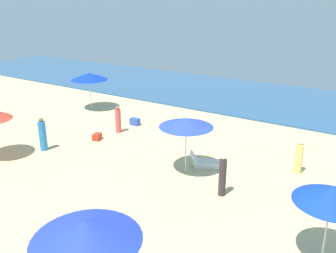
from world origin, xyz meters
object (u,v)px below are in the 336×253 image
object	(u,v)px
lounge_chair_4_0	(206,162)
beachgoer_1	(43,135)
beachgoer_0	(222,176)
beachgoer_3	(118,120)
umbrella_4	(186,123)
beachgoer_2	(299,158)
umbrella_5	(86,230)
cooler_box_0	(97,137)
cooler_box_1	(135,122)
umbrella_1	(89,76)
umbrella_2	(332,195)

from	to	relation	value
lounge_chair_4_0	beachgoer_1	size ratio (longest dim) A/B	0.94
beachgoer_0	beachgoer_3	size ratio (longest dim) A/B	1.10
umbrella_4	beachgoer_1	size ratio (longest dim) A/B	1.45
beachgoer_3	beachgoer_2	bearing A→B (deg)	38.82
umbrella_5	beachgoer_3	size ratio (longest dim) A/B	1.79
umbrella_4	lounge_chair_4_0	size ratio (longest dim) A/B	1.53
umbrella_4	beachgoer_0	distance (m)	2.79
umbrella_4	beachgoer_2	xyz separation A→B (m)	(4.17, 2.61, -1.58)
umbrella_5	beachgoer_2	world-z (taller)	umbrella_5
beachgoer_3	cooler_box_0	bearing A→B (deg)	-61.14
umbrella_4	cooler_box_1	bearing A→B (deg)	146.22
beachgoer_1	beachgoer_3	distance (m)	4.30
beachgoer_0	cooler_box_0	distance (m)	8.38
umbrella_1	beachgoer_0	size ratio (longest dim) A/B	1.48
beachgoer_2	umbrella_2	bearing A→B (deg)	15.66
lounge_chair_4_0	beachgoer_1	bearing A→B (deg)	82.11
umbrella_2	beachgoer_1	size ratio (longest dim) A/B	1.44
beachgoer_2	cooler_box_0	xyz separation A→B (m)	(-10.17, -1.80, -0.55)
umbrella_4	cooler_box_1	distance (m)	7.23
umbrella_5	umbrella_1	bearing A→B (deg)	134.07
umbrella_4	beachgoer_3	distance (m)	6.43
umbrella_5	beachgoer_0	bearing A→B (deg)	89.21
lounge_chair_4_0	umbrella_5	distance (m)	9.32
cooler_box_0	lounge_chair_4_0	bearing A→B (deg)	-105.73
umbrella_2	lounge_chair_4_0	xyz separation A→B (m)	(-5.71, 3.84, -1.98)
cooler_box_0	umbrella_1	bearing A→B (deg)	29.83
umbrella_5	beachgoer_0	distance (m)	7.22
lounge_chair_4_0	beachgoer_3	xyz separation A→B (m)	(-6.29, 1.39, 0.47)
umbrella_5	beachgoer_0	size ratio (longest dim) A/B	1.63
lounge_chair_4_0	cooler_box_0	size ratio (longest dim) A/B	3.11
beachgoer_0	cooler_box_0	world-z (taller)	beachgoer_0
umbrella_4	beachgoer_2	bearing A→B (deg)	32.02
beachgoer_3	cooler_box_1	world-z (taller)	beachgoer_3
umbrella_2	beachgoer_0	size ratio (longest dim) A/B	1.45
umbrella_4	beachgoer_1	distance (m)	7.63
umbrella_2	beachgoer_0	bearing A→B (deg)	154.19
umbrella_1	beachgoer_3	xyz separation A→B (m)	(4.54, -2.51, -1.58)
umbrella_4	cooler_box_0	world-z (taller)	umbrella_4
umbrella_1	umbrella_2	xyz separation A→B (m)	(16.54, -7.74, -0.07)
umbrella_2	lounge_chair_4_0	bearing A→B (deg)	146.06
umbrella_5	cooler_box_0	xyz separation A→B (m)	(-8.08, 8.75, -2.37)
lounge_chair_4_0	beachgoer_0	size ratio (longest dim) A/B	0.95
lounge_chair_4_0	beachgoer_2	xyz separation A→B (m)	(3.65, 1.66, 0.46)
umbrella_1	umbrella_2	size ratio (longest dim) A/B	1.03
beachgoer_1	umbrella_2	bearing A→B (deg)	-173.89
beachgoer_0	lounge_chair_4_0	bearing A→B (deg)	67.16
lounge_chair_4_0	beachgoer_1	xyz separation A→B (m)	(-7.80, -2.64, 0.54)
lounge_chair_4_0	beachgoer_2	distance (m)	4.04
beachgoer_0	beachgoer_3	distance (m)	8.59
umbrella_5	cooler_box_1	world-z (taller)	umbrella_5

